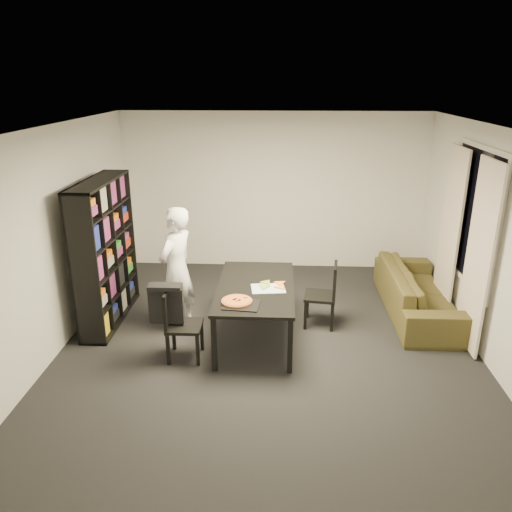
{
  "coord_description": "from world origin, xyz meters",
  "views": [
    {
      "loc": [
        0.12,
        -5.41,
        3.11
      ],
      "look_at": [
        -0.17,
        0.29,
        1.05
      ],
      "focal_mm": 35.0,
      "sensor_mm": 36.0,
      "label": 1
    }
  ],
  "objects_px": {
    "bookshelf": "(105,253)",
    "baking_tray": "(241,305)",
    "chair_left": "(177,320)",
    "person": "(177,269)",
    "pepperoni_pizza": "(237,301)",
    "chair_right": "(327,291)",
    "sofa": "(418,292)",
    "dining_table": "(256,291)"
  },
  "relations": [
    {
      "from": "bookshelf",
      "to": "baking_tray",
      "type": "distance_m",
      "value": 2.1
    },
    {
      "from": "chair_left",
      "to": "person",
      "type": "bearing_deg",
      "value": 9.94
    },
    {
      "from": "chair_left",
      "to": "person",
      "type": "distance_m",
      "value": 0.83
    },
    {
      "from": "chair_left",
      "to": "baking_tray",
      "type": "relative_size",
      "value": 2.13
    },
    {
      "from": "bookshelf",
      "to": "pepperoni_pizza",
      "type": "relative_size",
      "value": 5.43
    },
    {
      "from": "chair_left",
      "to": "person",
      "type": "xyz_separation_m",
      "value": [
        -0.14,
        0.76,
        0.32
      ]
    },
    {
      "from": "chair_right",
      "to": "baking_tray",
      "type": "relative_size",
      "value": 2.15
    },
    {
      "from": "chair_right",
      "to": "person",
      "type": "distance_m",
      "value": 1.95
    },
    {
      "from": "chair_left",
      "to": "pepperoni_pizza",
      "type": "relative_size",
      "value": 2.43
    },
    {
      "from": "chair_left",
      "to": "sofa",
      "type": "xyz_separation_m",
      "value": [
        3.08,
        1.34,
        -0.17
      ]
    },
    {
      "from": "baking_tray",
      "to": "sofa",
      "type": "bearing_deg",
      "value": 30.19
    },
    {
      "from": "bookshelf",
      "to": "dining_table",
      "type": "bearing_deg",
      "value": -11.72
    },
    {
      "from": "chair_right",
      "to": "pepperoni_pizza",
      "type": "bearing_deg",
      "value": -44.14
    },
    {
      "from": "chair_left",
      "to": "sofa",
      "type": "bearing_deg",
      "value": -67.06
    },
    {
      "from": "bookshelf",
      "to": "chair_right",
      "type": "height_order",
      "value": "bookshelf"
    },
    {
      "from": "baking_tray",
      "to": "pepperoni_pizza",
      "type": "relative_size",
      "value": 1.14
    },
    {
      "from": "sofa",
      "to": "baking_tray",
      "type": "bearing_deg",
      "value": 120.19
    },
    {
      "from": "bookshelf",
      "to": "sofa",
      "type": "xyz_separation_m",
      "value": [
        4.19,
        0.4,
        -0.64
      ]
    },
    {
      "from": "person",
      "to": "bookshelf",
      "type": "bearing_deg",
      "value": -76.78
    },
    {
      "from": "dining_table",
      "to": "chair_right",
      "type": "distance_m",
      "value": 0.99
    },
    {
      "from": "bookshelf",
      "to": "pepperoni_pizza",
      "type": "bearing_deg",
      "value": -26.96
    },
    {
      "from": "person",
      "to": "sofa",
      "type": "bearing_deg",
      "value": 124.35
    },
    {
      "from": "dining_table",
      "to": "baking_tray",
      "type": "distance_m",
      "value": 0.57
    },
    {
      "from": "chair_right",
      "to": "person",
      "type": "xyz_separation_m",
      "value": [
        -1.92,
        -0.14,
        0.32
      ]
    },
    {
      "from": "bookshelf",
      "to": "dining_table",
      "type": "relative_size",
      "value": 1.14
    },
    {
      "from": "chair_right",
      "to": "baking_tray",
      "type": "bearing_deg",
      "value": -41.14
    },
    {
      "from": "bookshelf",
      "to": "baking_tray",
      "type": "relative_size",
      "value": 4.75
    },
    {
      "from": "person",
      "to": "sofa",
      "type": "height_order",
      "value": "person"
    },
    {
      "from": "bookshelf",
      "to": "pepperoni_pizza",
      "type": "xyz_separation_m",
      "value": [
        1.8,
        -0.92,
        -0.23
      ]
    },
    {
      "from": "person",
      "to": "chair_right",
      "type": "bearing_deg",
      "value": 118.36
    },
    {
      "from": "bookshelf",
      "to": "chair_left",
      "type": "height_order",
      "value": "bookshelf"
    },
    {
      "from": "bookshelf",
      "to": "chair_right",
      "type": "bearing_deg",
      "value": -0.85
    },
    {
      "from": "person",
      "to": "pepperoni_pizza",
      "type": "relative_size",
      "value": 4.62
    },
    {
      "from": "chair_left",
      "to": "chair_right",
      "type": "relative_size",
      "value": 0.99
    },
    {
      "from": "baking_tray",
      "to": "dining_table",
      "type": "bearing_deg",
      "value": 76.6
    },
    {
      "from": "dining_table",
      "to": "pepperoni_pizza",
      "type": "xyz_separation_m",
      "value": [
        -0.19,
        -0.5,
        0.09
      ]
    },
    {
      "from": "dining_table",
      "to": "sofa",
      "type": "relative_size",
      "value": 0.78
    },
    {
      "from": "bookshelf",
      "to": "chair_left",
      "type": "xyz_separation_m",
      "value": [
        1.11,
        -0.94,
        -0.46
      ]
    },
    {
      "from": "dining_table",
      "to": "person",
      "type": "xyz_separation_m",
      "value": [
        -1.01,
        0.23,
        0.17
      ]
    },
    {
      "from": "person",
      "to": "sofa",
      "type": "relative_size",
      "value": 0.76
    },
    {
      "from": "chair_right",
      "to": "baking_tray",
      "type": "xyz_separation_m",
      "value": [
        -1.04,
        -0.92,
        0.21
      ]
    },
    {
      "from": "pepperoni_pizza",
      "to": "sofa",
      "type": "bearing_deg",
      "value": 28.72
    }
  ]
}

